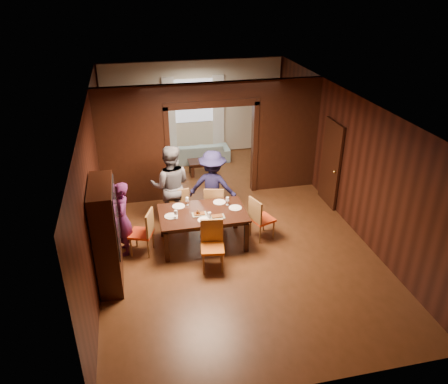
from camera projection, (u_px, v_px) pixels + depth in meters
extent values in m
plane|color=#523017|center=(226.00, 224.00, 10.03)|extent=(9.00, 9.00, 0.00)
cube|color=silver|center=(226.00, 100.00, 8.71)|extent=(5.50, 9.00, 0.02)
cube|color=black|center=(194.00, 108.00, 13.28)|extent=(5.50, 0.02, 2.90)
cube|color=black|center=(94.00, 178.00, 8.84)|extent=(0.02, 9.00, 2.90)
cube|color=black|center=(344.00, 156.00, 9.90)|extent=(0.02, 9.00, 2.90)
cube|color=black|center=(134.00, 157.00, 10.50)|extent=(1.65, 0.15, 2.40)
cube|color=black|center=(285.00, 145.00, 11.24)|extent=(1.65, 0.15, 2.40)
cube|color=black|center=(211.00, 93.00, 10.21)|extent=(5.50, 0.15, 0.50)
cube|color=beige|center=(194.00, 109.00, 13.25)|extent=(5.40, 0.04, 2.85)
imported|color=#4D1A4A|center=(122.00, 219.00, 8.71)|extent=(0.39, 0.58, 1.57)
imported|color=#585960|center=(171.00, 186.00, 9.67)|extent=(1.03, 0.86, 1.89)
imported|color=#19183C|center=(213.00, 187.00, 9.84)|extent=(1.27, 1.02, 1.71)
imported|color=#8DB3B9|center=(197.00, 152.00, 13.24)|extent=(1.96, 0.80, 0.57)
imported|color=black|center=(207.00, 207.00, 9.10)|extent=(0.32, 0.32, 0.08)
cube|color=black|center=(203.00, 228.00, 9.17)|extent=(1.79, 1.11, 0.76)
cube|color=black|center=(203.00, 167.00, 12.43)|extent=(0.80, 0.50, 0.40)
cube|color=black|center=(107.00, 235.00, 7.78)|extent=(0.40, 1.20, 2.00)
cube|color=black|center=(331.00, 164.00, 10.51)|extent=(0.06, 0.90, 2.10)
cube|color=silver|center=(194.00, 101.00, 13.11)|extent=(1.20, 0.03, 1.30)
cube|color=white|center=(170.00, 117.00, 13.14)|extent=(0.35, 0.06, 2.40)
cube|color=white|center=(218.00, 114.00, 13.43)|extent=(0.35, 0.06, 2.40)
cylinder|color=silver|center=(171.00, 216.00, 8.84)|extent=(0.27, 0.27, 0.01)
cylinder|color=white|center=(179.00, 206.00, 9.21)|extent=(0.27, 0.27, 0.01)
cylinder|color=white|center=(219.00, 202.00, 9.38)|extent=(0.27, 0.27, 0.01)
cylinder|color=white|center=(235.00, 208.00, 9.15)|extent=(0.27, 0.27, 0.01)
cylinder|color=white|center=(204.00, 220.00, 8.71)|extent=(0.27, 0.27, 0.01)
cube|color=gray|center=(199.00, 214.00, 8.90)|extent=(0.30, 0.20, 0.04)
cube|color=gray|center=(217.00, 216.00, 8.81)|extent=(0.30, 0.20, 0.04)
cylinder|color=white|center=(209.00, 215.00, 8.74)|extent=(0.07, 0.07, 0.14)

